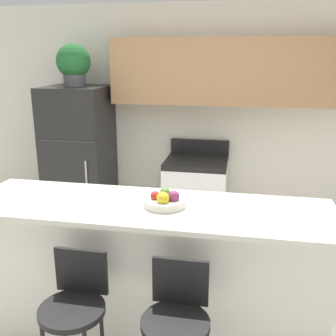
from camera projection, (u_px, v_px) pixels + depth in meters
name	position (u px, v px, depth m)	size (l,w,h in m)	color
wall_back	(204.00, 102.00, 4.36)	(5.60, 0.38, 2.55)	silver
counter_bar	(149.00, 274.00, 2.76)	(2.46, 0.71, 1.04)	silver
refrigerator	(80.00, 161.00, 4.50)	(0.68, 0.70, 1.68)	black
stove_range	(196.00, 198.00, 4.40)	(0.67, 0.62, 1.07)	white
bar_stool_left	(75.00, 308.00, 2.26)	(0.38, 0.38, 0.92)	black
bar_stool_right	(177.00, 321.00, 2.15)	(0.38, 0.38, 0.92)	black
potted_plant_on_fridge	(74.00, 63.00, 4.19)	(0.36, 0.36, 0.45)	#4C4C51
fruit_bowl	(165.00, 200.00, 2.59)	(0.28, 0.28, 0.12)	silver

